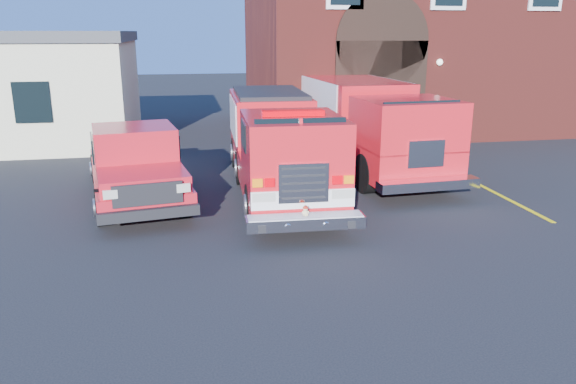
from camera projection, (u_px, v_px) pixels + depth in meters
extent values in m
plane|color=black|center=(278.00, 233.00, 12.49)|extent=(100.00, 100.00, 0.00)
cube|color=yellow|center=(518.00, 204.00, 14.59)|extent=(0.12, 3.00, 0.01)
cube|color=yellow|center=(462.00, 176.00, 17.42)|extent=(0.12, 3.00, 0.01)
cube|color=yellow|center=(423.00, 156.00, 20.26)|extent=(0.12, 3.00, 0.01)
cube|color=maroon|center=(417.00, 39.00, 26.21)|extent=(15.00, 10.00, 8.00)
cube|color=black|center=(380.00, 95.00, 21.40)|extent=(3.60, 0.12, 4.00)
cylinder|color=black|center=(383.00, 41.00, 20.85)|extent=(3.60, 0.12, 3.60)
cube|color=beige|center=(4.00, 91.00, 22.62)|extent=(10.00, 8.00, 4.00)
cube|color=black|center=(32.00, 102.00, 19.17)|extent=(1.20, 0.10, 1.40)
cylinder|color=black|center=(253.00, 205.00, 12.89)|extent=(0.35, 0.99, 0.98)
cylinder|color=black|center=(335.00, 201.00, 13.17)|extent=(0.35, 0.99, 0.98)
cube|color=red|center=(278.00, 165.00, 15.65)|extent=(2.51, 8.05, 0.80)
cube|color=red|center=(269.00, 118.00, 17.31)|extent=(2.36, 3.98, 1.42)
cube|color=red|center=(293.00, 145.00, 12.92)|extent=(2.32, 2.92, 1.33)
cube|color=black|center=(301.00, 138.00, 11.77)|extent=(1.95, 0.14, 0.83)
cube|color=#D6000A|center=(293.00, 113.00, 12.71)|extent=(1.43, 0.35, 0.12)
cube|color=white|center=(303.00, 199.00, 11.80)|extent=(2.22, 0.13, 0.39)
cube|color=silver|center=(304.00, 183.00, 11.69)|extent=(1.07, 0.09, 0.83)
cube|color=silver|center=(305.00, 222.00, 11.67)|extent=(2.50, 0.58, 0.25)
cube|color=#B7B7BF|center=(233.00, 118.00, 17.15)|extent=(0.15, 3.19, 1.15)
cube|color=#B7B7BF|center=(305.00, 117.00, 17.47)|extent=(0.15, 3.19, 1.15)
sphere|color=#D4BC82|center=(305.00, 213.00, 11.62)|extent=(0.13, 0.13, 0.13)
sphere|color=#D4BC82|center=(305.00, 209.00, 11.59)|extent=(0.11, 0.11, 0.10)
sphere|color=#D4BC82|center=(304.00, 207.00, 11.59)|extent=(0.04, 0.04, 0.04)
sphere|color=#D4BC82|center=(307.00, 207.00, 11.60)|extent=(0.04, 0.04, 0.04)
ellipsoid|color=red|center=(305.00, 207.00, 11.59)|extent=(0.11, 0.11, 0.06)
cylinder|color=red|center=(306.00, 208.00, 11.58)|extent=(0.13, 0.13, 0.01)
cylinder|color=black|center=(102.00, 207.00, 12.92)|extent=(0.44, 0.90, 0.86)
cylinder|color=black|center=(185.00, 199.00, 13.54)|extent=(0.44, 0.90, 0.86)
cube|color=red|center=(136.00, 177.00, 14.99)|extent=(3.08, 6.21, 0.49)
cube|color=red|center=(143.00, 180.00, 12.97)|extent=(2.22, 1.92, 0.38)
cube|color=red|center=(135.00, 147.00, 14.46)|extent=(2.27, 2.24, 1.08)
cube|color=red|center=(129.00, 149.00, 16.44)|extent=(2.32, 2.56, 0.59)
cube|color=black|center=(149.00, 214.00, 12.26)|extent=(2.20, 0.50, 0.24)
cylinder|color=black|center=(367.00, 174.00, 15.48)|extent=(0.41, 1.12, 1.11)
cylinder|color=black|center=(440.00, 169.00, 15.99)|extent=(0.41, 1.12, 1.11)
cube|color=red|center=(367.00, 142.00, 18.28)|extent=(2.97, 8.18, 0.91)
cube|color=red|center=(352.00, 101.00, 19.37)|extent=(2.80, 5.16, 1.51)
cube|color=red|center=(407.00, 123.00, 15.36)|extent=(2.65, 2.55, 1.31)
cube|color=#B7B7BF|center=(317.00, 105.00, 19.11)|extent=(0.28, 4.22, 1.71)
cube|color=#B7B7BF|center=(386.00, 103.00, 19.69)|extent=(0.28, 4.22, 1.71)
cube|color=silver|center=(428.00, 184.00, 14.38)|extent=(2.74, 0.61, 0.25)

